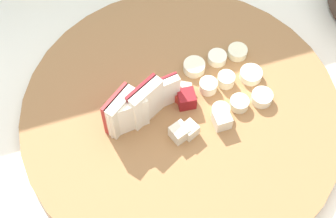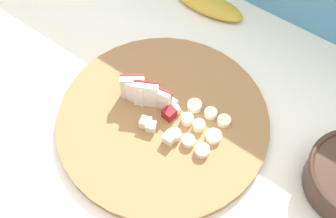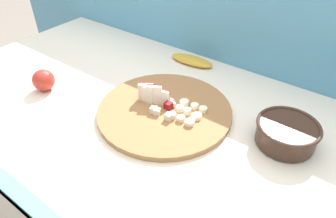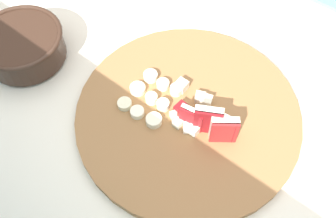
# 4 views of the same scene
# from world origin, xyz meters

# --- Properties ---
(tiled_countertop) EXTENTS (1.51, 0.84, 0.89)m
(tiled_countertop) POSITION_xyz_m (0.00, -0.00, 0.44)
(tiled_countertop) COLOR silver
(tiled_countertop) RESTS_ON ground
(cutting_board) EXTENTS (0.40, 0.40, 0.02)m
(cutting_board) POSITION_xyz_m (0.07, 0.03, 0.89)
(cutting_board) COLOR olive
(cutting_board) RESTS_ON tiled_countertop
(apple_wedge_fan) EXTENTS (0.10, 0.04, 0.06)m
(apple_wedge_fan) POSITION_xyz_m (0.01, 0.04, 0.92)
(apple_wedge_fan) COLOR maroon
(apple_wedge_fan) RESTS_ON cutting_board
(apple_dice_pile) EXTENTS (0.09, 0.09, 0.02)m
(apple_dice_pile) POSITION_xyz_m (0.07, 0.03, 0.91)
(apple_dice_pile) COLOR white
(apple_dice_pile) RESTS_ON cutting_board
(banana_slice_rows) EXTENTS (0.09, 0.10, 0.02)m
(banana_slice_rows) POSITION_xyz_m (0.14, 0.05, 0.90)
(banana_slice_rows) COLOR white
(banana_slice_rows) RESTS_ON cutting_board
(ceramic_bowl) EXTENTS (0.17, 0.17, 0.07)m
(ceramic_bowl) POSITION_xyz_m (0.41, 0.12, 0.92)
(ceramic_bowl) COLOR #382319
(ceramic_bowl) RESTS_ON tiled_countertop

